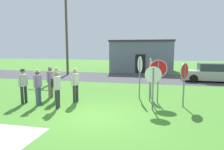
{
  "coord_description": "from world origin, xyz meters",
  "views": [
    {
      "loc": [
        2.32,
        -7.33,
        2.73
      ],
      "look_at": [
        -0.02,
        3.15,
        1.3
      ],
      "focal_mm": 31.86,
      "sensor_mm": 36.0,
      "label": 1
    }
  ],
  "objects_px": {
    "person_in_blue": "(75,83)",
    "person_in_teal": "(57,82)",
    "utility_pole": "(66,30)",
    "person_holding_notes": "(57,87)",
    "person_on_left": "(23,84)",
    "stop_sign_center_cluster": "(153,80)",
    "person_near_signs": "(38,85)",
    "stop_sign_low_front": "(158,73)",
    "person_in_dark_shirt": "(50,80)",
    "stop_sign_far_back": "(140,70)",
    "parked_car_on_street": "(210,73)",
    "stop_sign_leaning_left": "(184,77)",
    "stop_sign_nearest": "(151,73)",
    "stop_sign_tallest": "(150,72)"
  },
  "relations": [
    {
      "from": "stop_sign_far_back",
      "to": "person_near_signs",
      "type": "xyz_separation_m",
      "value": [
        -4.69,
        -2.35,
        -0.62
      ]
    },
    {
      "from": "person_holding_notes",
      "to": "parked_car_on_street",
      "type": "bearing_deg",
      "value": 47.75
    },
    {
      "from": "parked_car_on_street",
      "to": "stop_sign_leaning_left",
      "type": "xyz_separation_m",
      "value": [
        -3.13,
        -8.23,
        0.73
      ]
    },
    {
      "from": "parked_car_on_street",
      "to": "person_holding_notes",
      "type": "height_order",
      "value": "person_holding_notes"
    },
    {
      "from": "stop_sign_nearest",
      "to": "person_near_signs",
      "type": "distance_m",
      "value": 5.93
    },
    {
      "from": "stop_sign_nearest",
      "to": "stop_sign_center_cluster",
      "type": "distance_m",
      "value": 2.23
    },
    {
      "from": "stop_sign_center_cluster",
      "to": "stop_sign_far_back",
      "type": "xyz_separation_m",
      "value": [
        -0.74,
        1.91,
        0.27
      ]
    },
    {
      "from": "person_in_blue",
      "to": "person_in_teal",
      "type": "height_order",
      "value": "same"
    },
    {
      "from": "parked_car_on_street",
      "to": "stop_sign_center_cluster",
      "type": "height_order",
      "value": "stop_sign_center_cluster"
    },
    {
      "from": "parked_car_on_street",
      "to": "person_holding_notes",
      "type": "relative_size",
      "value": 2.56
    },
    {
      "from": "utility_pole",
      "to": "person_in_blue",
      "type": "distance_m",
      "value": 11.95
    },
    {
      "from": "stop_sign_low_front",
      "to": "stop_sign_leaning_left",
      "type": "bearing_deg",
      "value": -19.83
    },
    {
      "from": "stop_sign_center_cluster",
      "to": "stop_sign_leaning_left",
      "type": "distance_m",
      "value": 1.61
    },
    {
      "from": "person_in_dark_shirt",
      "to": "person_near_signs",
      "type": "relative_size",
      "value": 1.0
    },
    {
      "from": "person_in_blue",
      "to": "person_near_signs",
      "type": "bearing_deg",
      "value": -149.94
    },
    {
      "from": "person_in_teal",
      "to": "person_in_dark_shirt",
      "type": "bearing_deg",
      "value": 144.34
    },
    {
      "from": "parked_car_on_street",
      "to": "person_on_left",
      "type": "bearing_deg",
      "value": -139.08
    },
    {
      "from": "stop_sign_low_front",
      "to": "stop_sign_center_cluster",
      "type": "xyz_separation_m",
      "value": [
        -0.22,
        -1.21,
        -0.18
      ]
    },
    {
      "from": "person_in_dark_shirt",
      "to": "person_on_left",
      "type": "bearing_deg",
      "value": -115.14
    },
    {
      "from": "person_on_left",
      "to": "stop_sign_far_back",
      "type": "bearing_deg",
      "value": 22.4
    },
    {
      "from": "stop_sign_nearest",
      "to": "stop_sign_low_front",
      "type": "bearing_deg",
      "value": -69.11
    },
    {
      "from": "person_in_dark_shirt",
      "to": "person_holding_notes",
      "type": "bearing_deg",
      "value": -52.94
    },
    {
      "from": "stop_sign_low_front",
      "to": "stop_sign_leaning_left",
      "type": "distance_m",
      "value": 1.26
    },
    {
      "from": "utility_pole",
      "to": "stop_sign_far_back",
      "type": "relative_size",
      "value": 3.87
    },
    {
      "from": "stop_sign_low_front",
      "to": "person_in_dark_shirt",
      "type": "height_order",
      "value": "stop_sign_low_front"
    },
    {
      "from": "stop_sign_center_cluster",
      "to": "stop_sign_nearest",
      "type": "bearing_deg",
      "value": 94.26
    },
    {
      "from": "utility_pole",
      "to": "stop_sign_center_cluster",
      "type": "bearing_deg",
      "value": -49.37
    },
    {
      "from": "utility_pole",
      "to": "person_holding_notes",
      "type": "xyz_separation_m",
      "value": [
        4.77,
        -11.29,
        -3.69
      ]
    },
    {
      "from": "person_in_blue",
      "to": "person_on_left",
      "type": "xyz_separation_m",
      "value": [
        -2.41,
        -0.83,
        0.0
      ]
    },
    {
      "from": "person_in_teal",
      "to": "utility_pole",
      "type": "bearing_deg",
      "value": 112.23
    },
    {
      "from": "person_in_dark_shirt",
      "to": "stop_sign_far_back",
      "type": "bearing_deg",
      "value": 10.09
    },
    {
      "from": "stop_sign_center_cluster",
      "to": "person_on_left",
      "type": "bearing_deg",
      "value": -176.54
    },
    {
      "from": "parked_car_on_street",
      "to": "stop_sign_center_cluster",
      "type": "relative_size",
      "value": 2.21
    },
    {
      "from": "utility_pole",
      "to": "stop_sign_low_front",
      "type": "xyz_separation_m",
      "value": [
        9.29,
        -9.36,
        -3.17
      ]
    },
    {
      "from": "stop_sign_center_cluster",
      "to": "stop_sign_far_back",
      "type": "bearing_deg",
      "value": 111.34
    },
    {
      "from": "stop_sign_center_cluster",
      "to": "person_near_signs",
      "type": "xyz_separation_m",
      "value": [
        -5.44,
        -0.45,
        -0.34
      ]
    },
    {
      "from": "person_in_dark_shirt",
      "to": "stop_sign_low_front",
      "type": "bearing_deg",
      "value": 1.65
    },
    {
      "from": "person_in_teal",
      "to": "person_near_signs",
      "type": "distance_m",
      "value": 1.12
    },
    {
      "from": "stop_sign_center_cluster",
      "to": "person_in_teal",
      "type": "xyz_separation_m",
      "value": [
        -4.98,
        0.58,
        -0.34
      ]
    },
    {
      "from": "stop_sign_nearest",
      "to": "person_in_teal",
      "type": "bearing_deg",
      "value": -161.08
    },
    {
      "from": "person_in_blue",
      "to": "person_on_left",
      "type": "distance_m",
      "value": 2.55
    },
    {
      "from": "stop_sign_low_front",
      "to": "stop_sign_far_back",
      "type": "height_order",
      "value": "stop_sign_far_back"
    },
    {
      "from": "stop_sign_far_back",
      "to": "person_in_dark_shirt",
      "type": "xyz_separation_m",
      "value": [
        -4.88,
        -0.87,
        -0.62
      ]
    },
    {
      "from": "stop_sign_low_front",
      "to": "person_near_signs",
      "type": "xyz_separation_m",
      "value": [
        -5.66,
        -1.65,
        -0.52
      ]
    },
    {
      "from": "stop_sign_tallest",
      "to": "parked_car_on_street",
      "type": "bearing_deg",
      "value": 57.59
    },
    {
      "from": "utility_pole",
      "to": "person_holding_notes",
      "type": "height_order",
      "value": "utility_pole"
    },
    {
      "from": "stop_sign_low_front",
      "to": "person_in_blue",
      "type": "height_order",
      "value": "stop_sign_low_front"
    },
    {
      "from": "person_in_teal",
      "to": "person_on_left",
      "type": "height_order",
      "value": "same"
    },
    {
      "from": "person_holding_notes",
      "to": "person_on_left",
      "type": "height_order",
      "value": "person_on_left"
    },
    {
      "from": "utility_pole",
      "to": "person_on_left",
      "type": "relative_size",
      "value": 5.16
    }
  ]
}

